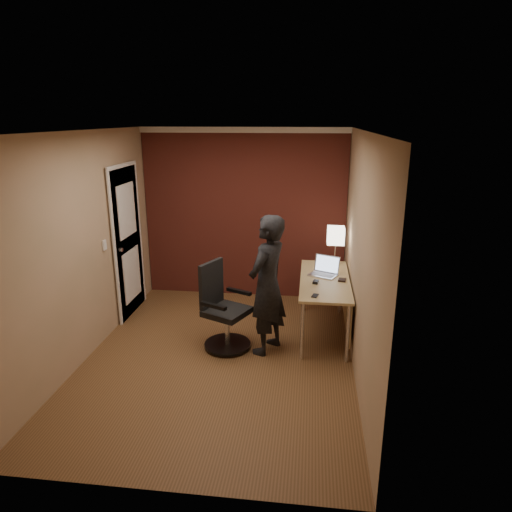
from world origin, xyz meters
name	(u,v)px	position (x,y,z in m)	size (l,w,h in m)	color
room	(220,212)	(-0.27, 1.54, 1.37)	(4.00, 4.00, 4.00)	brown
desk	(330,289)	(1.25, 0.73, 0.60)	(0.60, 1.50, 0.73)	tan
desk_lamp	(336,236)	(1.31, 1.25, 1.15)	(0.22, 0.22, 0.54)	silver
laptop	(325,270)	(1.18, 0.91, 0.79)	(0.41, 0.37, 0.23)	silver
mouse	(316,282)	(1.07, 0.57, 0.75)	(0.06, 0.10, 0.03)	black
phone	(315,296)	(1.06, 0.16, 0.73)	(0.06, 0.12, 0.01)	black
wallet	(342,280)	(1.39, 0.69, 0.74)	(0.09, 0.11, 0.02)	black
office_chair	(222,312)	(-0.01, 0.24, 0.45)	(0.61, 0.65, 1.01)	black
person	(267,285)	(0.52, 0.22, 0.81)	(0.59, 0.39, 1.62)	black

